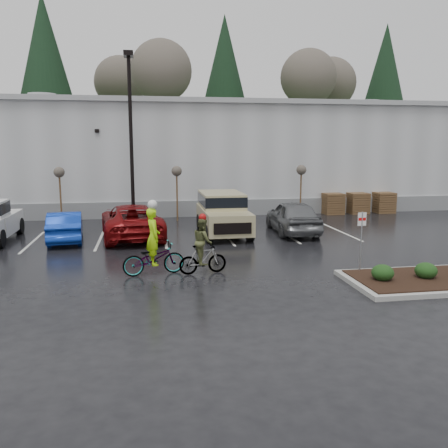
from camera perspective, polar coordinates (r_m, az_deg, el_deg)
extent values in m
plane|color=black|center=(15.52, 3.43, -7.02)|extent=(120.00, 120.00, 0.00)
cube|color=#AAADAF|center=(36.66, -4.36, 8.10)|extent=(60.00, 15.00, 7.00)
cube|color=slate|center=(29.40, -2.92, 1.89)|extent=(60.00, 0.12, 1.00)
cube|color=#999B9E|center=(36.74, -4.43, 13.64)|extent=(60.50, 15.50, 0.30)
cube|color=#1F3917|center=(59.60, -6.43, 8.15)|extent=(80.00, 25.00, 6.00)
cylinder|color=black|center=(26.49, -11.10, 9.56)|extent=(0.20, 0.20, 9.00)
cube|color=black|center=(26.90, -11.43, 19.40)|extent=(0.50, 1.00, 0.25)
cylinder|color=#462D1C|center=(28.03, -19.05, 2.85)|extent=(0.10, 0.10, 2.80)
sphere|color=#49433A|center=(27.91, -19.22, 5.91)|extent=(0.60, 0.60, 0.60)
cylinder|color=#462D1C|center=(27.72, -5.66, 3.26)|extent=(0.10, 0.10, 2.80)
sphere|color=#49433A|center=(27.59, -5.72, 6.36)|extent=(0.60, 0.60, 0.60)
cylinder|color=#462D1C|center=(29.20, 9.21, 3.50)|extent=(0.10, 0.10, 2.80)
sphere|color=#49433A|center=(29.09, 9.29, 6.44)|extent=(0.60, 0.60, 0.60)
cube|color=#462D1C|center=(31.10, 12.95, 2.40)|extent=(1.20, 1.20, 1.35)
cube|color=#462D1C|center=(31.79, 15.78, 2.43)|extent=(1.20, 1.20, 1.35)
cube|color=#462D1C|center=(32.60, 18.65, 2.46)|extent=(1.20, 1.20, 1.35)
ellipsoid|color=black|center=(15.90, 18.55, -5.57)|extent=(0.70, 0.70, 0.52)
ellipsoid|color=black|center=(16.65, 23.13, -5.18)|extent=(0.70, 0.70, 0.52)
cylinder|color=gray|center=(16.69, 16.14, -2.32)|extent=(0.05, 0.05, 2.20)
cube|color=white|center=(16.54, 16.27, 0.57)|extent=(0.30, 0.02, 0.45)
cube|color=red|center=(16.53, 16.29, 0.56)|extent=(0.26, 0.02, 0.10)
imported|color=#0E2E9B|center=(23.05, -18.55, -0.25)|extent=(1.94, 4.36, 1.39)
imported|color=maroon|center=(23.07, -11.05, 0.36)|extent=(3.25, 6.05, 1.62)
imported|color=slate|center=(24.08, 8.27, 0.89)|extent=(2.20, 4.98, 1.67)
imported|color=#3F3F44|center=(16.45, -8.45, -4.14)|extent=(2.23, 1.13, 1.12)
imported|color=#A3EA0D|center=(16.29, -8.52, -1.51)|extent=(0.60, 0.79, 1.96)
sphere|color=silver|center=(16.11, -8.61, 2.32)|extent=(0.32, 0.32, 0.32)
imported|color=#3F3F44|center=(16.41, -2.56, -4.27)|extent=(1.67, 0.72, 1.01)
imported|color=#4A502B|center=(16.27, -2.58, -2.07)|extent=(0.54, 0.83, 1.60)
sphere|color=#990C0C|center=(16.12, -2.60, 0.81)|extent=(0.26, 0.26, 0.26)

